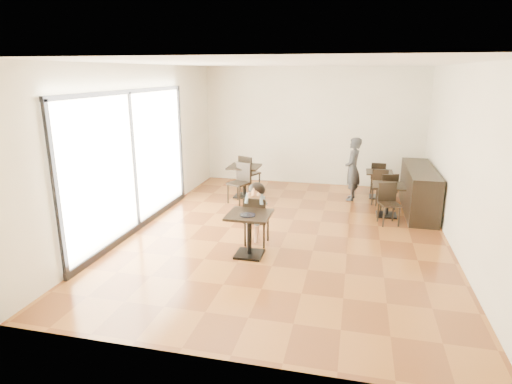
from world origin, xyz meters
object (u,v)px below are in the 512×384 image
(child_table, at_px, (249,235))
(chair_back_b, at_px, (380,188))
(chair_left_a, at_px, (250,173))
(chair_left_b, at_px, (238,184))
(child, at_px, (257,214))
(chair_back_a, at_px, (378,177))
(cafe_table_left, at_px, (244,181))
(cafe_table_back, at_px, (378,185))
(adult_patron, at_px, (353,169))
(chair_mid_b, at_px, (389,205))
(cafe_table_mid, at_px, (387,200))
(child_chair, at_px, (257,220))
(chair_mid_a, at_px, (386,191))

(child_table, xyz_separation_m, chair_back_b, (2.28, 3.60, 0.02))
(chair_left_a, bearing_deg, chair_left_b, 114.80)
(child, bearing_deg, chair_back_a, 61.20)
(cafe_table_left, relative_size, cafe_table_back, 1.18)
(adult_patron, distance_m, chair_mid_b, 1.86)
(cafe_table_left, xyz_separation_m, cafe_table_back, (3.28, 0.68, -0.06))
(adult_patron, relative_size, cafe_table_mid, 2.18)
(child_chair, distance_m, chair_mid_b, 2.93)
(adult_patron, height_order, chair_left_b, adult_patron)
(child, relative_size, chair_left_b, 1.20)
(adult_patron, bearing_deg, cafe_table_left, -78.85)
(chair_mid_b, bearing_deg, chair_back_a, 75.60)
(cafe_table_back, distance_m, chair_left_a, 3.29)
(child, relative_size, cafe_table_back, 1.71)
(cafe_table_mid, xyz_separation_m, cafe_table_back, (-0.14, 1.41, -0.02))
(cafe_table_back, distance_m, chair_mid_b, 1.96)
(chair_mid_a, relative_size, chair_mid_b, 1.00)
(chair_left_a, xyz_separation_m, chair_left_b, (0.00, -1.10, 0.00))
(child, height_order, chair_mid_a, child)
(child_table, distance_m, chair_back_a, 5.23)
(child_table, distance_m, chair_mid_a, 4.09)
(child, xyz_separation_m, chair_mid_b, (2.42, 1.65, -0.15))
(child, distance_m, cafe_table_left, 3.09)
(chair_mid_a, distance_m, chair_left_b, 3.44)
(child_table, xyz_separation_m, child_chair, (-0.00, 0.55, 0.08))
(child_chair, relative_size, chair_left_b, 0.95)
(chair_back_a, bearing_deg, chair_mid_a, 98.41)
(adult_patron, height_order, chair_mid_a, adult_patron)
(child, relative_size, cafe_table_mid, 1.63)
(chair_left_b, bearing_deg, chair_mid_b, 12.86)
(cafe_table_back, height_order, chair_left_a, chair_left_a)
(child, height_order, adult_patron, adult_patron)
(child_table, distance_m, chair_left_b, 3.09)
(child_chair, height_order, chair_back_a, child_chair)
(child, height_order, chair_left_a, child)
(cafe_table_left, bearing_deg, chair_left_a, 90.00)
(child_chair, height_order, cafe_table_back, child_chair)
(cafe_table_mid, relative_size, cafe_table_left, 0.89)
(child_table, xyz_separation_m, child, (0.00, 0.55, 0.19))
(child, bearing_deg, cafe_table_left, 108.95)
(child_chair, bearing_deg, chair_left_a, -73.89)
(child, bearing_deg, chair_left_b, 112.93)
(child_chair, xyz_separation_m, chair_mid_a, (2.42, 2.75, -0.03))
(chair_left_b, relative_size, chair_back_a, 1.18)
(chair_back_a, bearing_deg, chair_mid_b, 96.00)
(child_chair, relative_size, cafe_table_mid, 1.29)
(chair_mid_b, height_order, chair_back_a, chair_mid_b)
(child, distance_m, chair_back_a, 4.74)
(child_table, height_order, chair_back_a, chair_back_a)
(adult_patron, relative_size, cafe_table_left, 1.93)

